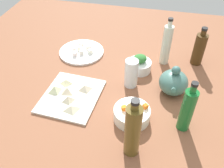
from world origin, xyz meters
TOP-DOWN VIEW (x-y plane):
  - tabletop at (0.00, 0.00)cm, footprint 190.00×190.00cm
  - cutting_board at (7.38, -17.61)cm, footprint 30.22×26.74cm
  - plate_tofu at (-28.03, -24.23)cm, footprint 25.16×25.16cm
  - bowl_greens at (-19.32, 10.12)cm, footprint 12.06×12.06cm
  - bowl_carrots at (14.24, 11.63)cm, footprint 15.18×15.18cm
  - teapot at (-6.91, 27.49)cm, footprint 16.03×13.32cm
  - bottle_0 at (-29.38, 22.17)cm, footprint 4.87×4.87cm
  - bottle_1 at (29.66, 13.98)cm, footprint 5.74×5.74cm
  - bottle_2 at (13.87, 32.64)cm, footprint 5.13×5.13cm
  - bottle_3 at (-32.56, 39.13)cm, footprint 5.89×5.89cm
  - drinking_glass_0 at (-7.09, 7.67)cm, footprint 6.31×6.31cm
  - carrot_cube_0 at (11.98, 16.73)cm, footprint 2.55×2.55cm
  - carrot_cube_1 at (15.45, 15.02)cm, footprint 2.06×2.06cm
  - carrot_cube_2 at (14.84, 8.36)cm, footprint 2.48×2.48cm
  - carrot_cube_3 at (15.88, 11.60)cm, footprint 1.89×1.89cm
  - carrot_cube_4 at (18.63, 10.71)cm, footprint 1.84×1.84cm
  - chopped_greens_mound at (-19.32, 10.12)cm, footprint 8.85×9.09cm
  - tofu_cube_0 at (-25.41, -23.13)cm, footprint 2.86×2.86cm
  - tofu_cube_1 at (-27.58, -28.48)cm, footprint 2.93×2.93cm
  - tofu_cube_2 at (-32.80, -25.87)cm, footprint 2.90×2.90cm
  - tofu_cube_3 at (-23.06, -26.34)cm, footprint 2.31×2.31cm
  - tofu_cube_4 at (-27.24, -18.64)cm, footprint 3.11×3.11cm
  - tofu_cube_5 at (-31.22, -20.93)cm, footprint 2.84×2.84cm
  - tofu_cube_6 at (-28.82, -25.17)cm, footprint 2.84×2.84cm
  - dumpling_0 at (0.19, -22.63)cm, footprint 5.50×5.54cm
  - dumpling_1 at (5.36, -20.10)cm, footprint 7.93×8.04cm
  - dumpling_2 at (15.75, -14.34)cm, footprint 7.56×7.75cm
  - dumpling_3 at (2.24, -12.43)cm, footprint 6.77×6.97cm
  - dumpling_4 at (11.03, -17.55)cm, footprint 5.96×6.12cm
  - dumpling_5 at (6.47, -25.78)cm, footprint 7.00×7.04cm

SIDE VIEW (x-z plane):
  - tabletop at x=0.00cm, z-range 0.00..3.00cm
  - cutting_board at x=7.38cm, z-range 3.00..4.00cm
  - plate_tofu at x=-28.03cm, z-range 3.00..4.20cm
  - dumpling_2 at x=15.75cm, z-range 4.00..6.25cm
  - dumpling_0 at x=0.19cm, z-range 4.00..6.42cm
  - dumpling_1 at x=5.36cm, z-range 4.00..6.50cm
  - dumpling_3 at x=2.24cm, z-range 4.00..6.60cm
  - tofu_cube_0 at x=-25.41cm, z-range 4.20..6.40cm
  - tofu_cube_1 at x=-27.58cm, z-range 4.20..6.40cm
  - tofu_cube_2 at x=-32.80cm, z-range 4.20..6.40cm
  - tofu_cube_3 at x=-23.06cm, z-range 4.20..6.40cm
  - tofu_cube_4 at x=-27.24cm, z-range 4.20..6.40cm
  - tofu_cube_5 at x=-31.22cm, z-range 4.20..6.40cm
  - tofu_cube_6 at x=-28.82cm, z-range 4.20..6.40cm
  - dumpling_4 at x=11.03cm, z-range 4.00..6.66cm
  - dumpling_5 at x=6.47cm, z-range 4.00..7.15cm
  - bowl_greens at x=-19.32cm, z-range 3.00..8.46cm
  - bowl_carrots at x=14.24cm, z-range 3.00..8.55cm
  - teapot at x=-6.91cm, z-range 1.41..15.78cm
  - carrot_cube_0 at x=11.98cm, z-range 8.55..10.35cm
  - carrot_cube_1 at x=15.45cm, z-range 8.55..10.35cm
  - carrot_cube_2 at x=14.84cm, z-range 8.55..10.35cm
  - carrot_cube_3 at x=15.88cm, z-range 8.55..10.35cm
  - carrot_cube_4 at x=18.63cm, z-range 8.55..10.35cm
  - drinking_glass_0 at x=-7.09cm, z-range 3.00..17.29cm
  - chopped_greens_mound at x=-19.32cm, z-range 8.46..12.36cm
  - bottle_3 at x=-32.56cm, z-range 1.48..22.63cm
  - bottle_2 at x=13.87cm, z-range 1.34..25.22cm
  - bottle_0 at x=-29.38cm, z-range 1.39..27.20cm
  - bottle_1 at x=29.66cm, z-range 1.58..28.28cm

